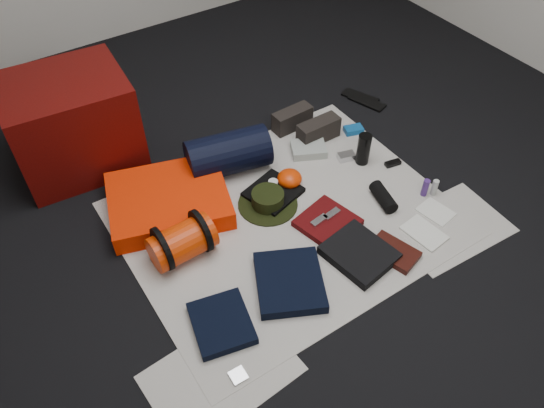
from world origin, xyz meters
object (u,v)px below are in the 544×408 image
red_cabinet (72,124)px  water_bottle (364,149)px  compact_camera (346,156)px  sleeping_pad (169,200)px  navy_duffel (228,153)px  stuff_sack (182,242)px  paperback_book (393,252)px

red_cabinet → water_bottle: bearing=-29.4°
red_cabinet → compact_camera: size_ratio=6.58×
sleeping_pad → navy_duffel: navy_duffel is taller
red_cabinet → stuff_sack: 0.96m
paperback_book → sleeping_pad: bearing=114.6°
stuff_sack → navy_duffel: navy_duffel is taller
paperback_book → water_bottle: bearing=46.2°
sleeping_pad → red_cabinet: bearing=111.6°
navy_duffel → water_bottle: (0.66, -0.36, -0.02)m
sleeping_pad → stuff_sack: (-0.08, -0.32, 0.03)m
compact_camera → stuff_sack: bearing=-159.3°
navy_duffel → compact_camera: size_ratio=4.68×
compact_camera → red_cabinet: bearing=161.6°
red_cabinet → paperback_book: size_ratio=2.75×
navy_duffel → compact_camera: 0.67m
red_cabinet → stuff_sack: (0.17, -0.93, -0.17)m
navy_duffel → sleeping_pad: bearing=-155.6°
compact_camera → paperback_book: bearing=-95.6°
stuff_sack → compact_camera: bearing=5.9°
water_bottle → compact_camera: water_bottle is taller
stuff_sack → paperback_book: 1.01m
red_cabinet → water_bottle: red_cabinet is taller
stuff_sack → sleeping_pad: bearing=76.2°
compact_camera → paperback_book: size_ratio=0.42×
stuff_sack → paperback_book: size_ratio=1.33×
sleeping_pad → stuff_sack: bearing=-103.8°
sleeping_pad → stuff_sack: size_ratio=1.97×
sleeping_pad → water_bottle: bearing=-14.3°
sleeping_pad → navy_duffel: (0.41, 0.09, 0.06)m
sleeping_pad → compact_camera: size_ratio=6.26×
water_bottle → compact_camera: bearing=131.9°
compact_camera → paperback_book: 0.71m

